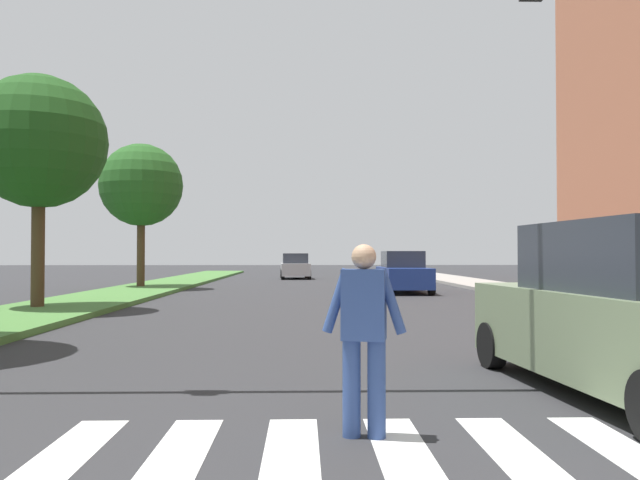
{
  "coord_description": "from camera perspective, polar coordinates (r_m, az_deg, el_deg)",
  "views": [
    {
      "loc": [
        -0.81,
        2.8,
        1.6
      ],
      "look_at": [
        -0.38,
        18.96,
        1.97
      ],
      "focal_mm": 35.9,
      "sensor_mm": 36.0,
      "label": 1
    }
  ],
  "objects": [
    {
      "name": "pedestrian_performer",
      "position": [
        5.67,
        3.94,
        -8.04
      ],
      "size": [
        0.75,
        0.31,
        1.69
      ],
      "color": "#334C8C",
      "rests_on": "ground_plane"
    },
    {
      "name": "traffic_light_gantry",
      "position": [
        8.5,
        -20.34,
        18.02
      ],
      "size": [
        9.95,
        0.3,
        6.0
      ],
      "color": "gold",
      "rests_on": "median_strip"
    },
    {
      "name": "crosswalk",
      "position": [
        5.42,
        7.5,
        -18.41
      ],
      "size": [
        5.85,
        2.2,
        0.01
      ],
      "color": "silver",
      "rests_on": "ground_plane"
    },
    {
      "name": "sedan_midblock",
      "position": [
        27.12,
        7.42,
        -2.97
      ],
      "size": [
        1.88,
        4.59,
        1.74
      ],
      "color": "navy",
      "rests_on": "ground_plane"
    },
    {
      "name": "tree_far",
      "position": [
        19.76,
        -23.76,
        7.97
      ],
      "size": [
        3.74,
        3.74,
        6.49
      ],
      "color": "#4C3823",
      "rests_on": "median_strip"
    },
    {
      "name": "tree_distant",
      "position": [
        30.65,
        -15.65,
        4.7
      ],
      "size": [
        3.79,
        3.79,
        6.55
      ],
      "color": "#4C3823",
      "rests_on": "median_strip"
    },
    {
      "name": "ground_plane",
      "position": [
        27.26,
        0.19,
        -4.66
      ],
      "size": [
        140.0,
        140.0,
        0.0
      ],
      "primitive_type": "plane",
      "color": "#2D2D30"
    },
    {
      "name": "sedan_distant",
      "position": [
        42.3,
        -2.23,
        -2.41
      ],
      "size": [
        2.09,
        4.53,
        1.67
      ],
      "color": "#B7B7BC",
      "rests_on": "ground_plane"
    },
    {
      "name": "median_strip",
      "position": [
        26.19,
        -17.0,
        -4.58
      ],
      "size": [
        3.34,
        64.0,
        0.15
      ],
      "primitive_type": "cube",
      "color": "#477A38",
      "rests_on": "ground_plane"
    },
    {
      "name": "sidewalk_right",
      "position": [
        26.84,
        18.39,
        -4.49
      ],
      "size": [
        3.0,
        64.0,
        0.15
      ],
      "primitive_type": "cube",
      "color": "#9E9991",
      "rests_on": "ground_plane"
    },
    {
      "name": "suv_crossing",
      "position": [
        8.06,
        25.87,
        -5.93
      ],
      "size": [
        2.31,
        4.74,
        1.97
      ],
      "color": "gray",
      "rests_on": "ground_plane"
    }
  ]
}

